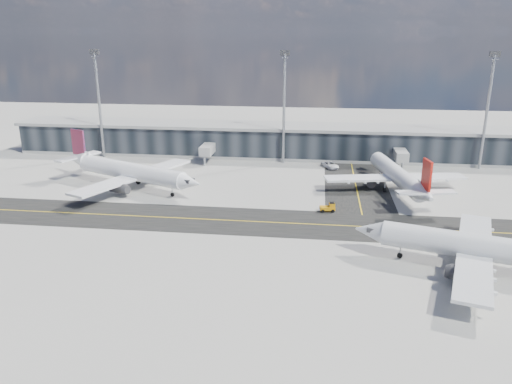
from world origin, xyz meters
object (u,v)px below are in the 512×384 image
(service_van, at_px, (330,165))
(airliner_af, at_px, (129,171))
(baggage_tug, at_px, (329,207))
(airliner_near, at_px, (487,249))
(airliner_redtail, at_px, (397,176))

(service_van, bearing_deg, airliner_af, 178.09)
(service_van, bearing_deg, baggage_tug, -120.11)
(airliner_af, distance_m, airliner_near, 73.77)
(airliner_near, height_order, service_van, airliner_near)
(airliner_af, height_order, airliner_near, airliner_af)
(airliner_near, xyz_separation_m, baggage_tug, (-22.02, 22.85, -2.78))
(airliner_af, xyz_separation_m, baggage_tug, (43.93, -10.21, -2.91))
(airliner_near, bearing_deg, airliner_af, 79.63)
(airliner_redtail, bearing_deg, service_van, 116.72)
(airliner_near, bearing_deg, service_van, 37.17)
(airliner_af, distance_m, baggage_tug, 45.19)
(airliner_af, height_order, service_van, airliner_af)
(airliner_near, distance_m, service_van, 59.80)
(airliner_redtail, distance_m, baggage_tug, 21.17)
(baggage_tug, bearing_deg, service_van, 171.28)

